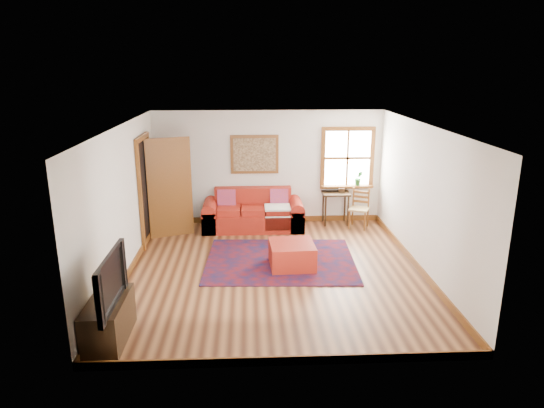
{
  "coord_description": "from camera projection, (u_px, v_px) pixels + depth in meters",
  "views": [
    {
      "loc": [
        -0.42,
        -7.72,
        3.44
      ],
      "look_at": [
        -0.02,
        0.6,
        1.03
      ],
      "focal_mm": 32.0,
      "sensor_mm": 36.0,
      "label": 1
    }
  ],
  "objects": [
    {
      "name": "candle_hurricane",
      "position": [
        117.0,
        282.0,
        6.45
      ],
      "size": [
        0.12,
        0.12,
        0.18
      ],
      "color": "silver",
      "rests_on": "media_cabinet"
    },
    {
      "name": "doorway",
      "position": [
        160.0,
        187.0,
        9.7
      ],
      "size": [
        0.89,
        1.08,
        2.14
      ],
      "color": "black",
      "rests_on": "ground"
    },
    {
      "name": "persian_rug",
      "position": [
        280.0,
        260.0,
        8.81
      ],
      "size": [
        2.76,
        2.25,
        0.02
      ],
      "primitive_type": "cube",
      "rotation": [
        0.0,
        0.0,
        -0.05
      ],
      "color": "#570C10",
      "rests_on": "ground"
    },
    {
      "name": "red_leather_sofa",
      "position": [
        253.0,
        215.0,
        10.53
      ],
      "size": [
        2.16,
        0.89,
        0.84
      ],
      "color": "#A12214",
      "rests_on": "ground"
    },
    {
      "name": "room_envelope",
      "position": [
        275.0,
        178.0,
        7.94
      ],
      "size": [
        5.04,
        5.54,
        2.52
      ],
      "color": "silver",
      "rests_on": "ground"
    },
    {
      "name": "media_cabinet",
      "position": [
        108.0,
        320.0,
        6.22
      ],
      "size": [
        0.46,
        1.02,
        0.56
      ],
      "primitive_type": "cube",
      "color": "#322010",
      "rests_on": "ground"
    },
    {
      "name": "framed_artwork",
      "position": [
        255.0,
        154.0,
        10.55
      ],
      "size": [
        1.05,
        0.07,
        0.85
      ],
      "color": "brown",
      "rests_on": "ground"
    },
    {
      "name": "window",
      "position": [
        349.0,
        164.0,
        10.7
      ],
      "size": [
        1.18,
        0.2,
        1.38
      ],
      "color": "white",
      "rests_on": "ground"
    },
    {
      "name": "television",
      "position": [
        102.0,
        281.0,
        5.9
      ],
      "size": [
        0.15,
        1.18,
        0.68
      ],
      "primitive_type": "imported",
      "rotation": [
        0.0,
        0.0,
        1.57
      ],
      "color": "black",
      "rests_on": "media_cabinet"
    },
    {
      "name": "red_ottoman",
      "position": [
        292.0,
        255.0,
        8.51
      ],
      "size": [
        0.8,
        0.8,
        0.44
      ],
      "primitive_type": "cube",
      "rotation": [
        0.0,
        0.0,
        0.05
      ],
      "color": "#A12214",
      "rests_on": "ground"
    },
    {
      "name": "ground",
      "position": [
        275.0,
        271.0,
        8.39
      ],
      "size": [
        5.5,
        5.5,
        0.0
      ],
      "primitive_type": "plane",
      "color": "#492513",
      "rests_on": "ground"
    },
    {
      "name": "ladder_back_chair",
      "position": [
        360.0,
        207.0,
        10.53
      ],
      "size": [
        0.52,
        0.51,
        0.85
      ],
      "color": "tan",
      "rests_on": "ground"
    },
    {
      "name": "side_table",
      "position": [
        336.0,
        198.0,
        10.72
      ],
      "size": [
        0.6,
        0.45,
        0.72
      ],
      "color": "#322010",
      "rests_on": "ground"
    }
  ]
}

